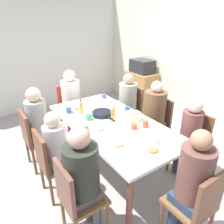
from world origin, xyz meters
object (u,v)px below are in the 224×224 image
object	(u,v)px
chair_4	(157,122)
plate_0	(119,145)
plate_4	(108,105)
cup_5	(127,109)
side_cabinet	(141,92)
chair_3	(131,108)
bottle_0	(113,112)
dining_table	(112,127)
person_3	(127,99)
chair_6	(34,137)
person_6	(38,121)
plate_3	(100,130)
chair_0	(197,204)
bottle_1	(81,107)
cup_3	(69,110)
serving_pan	(102,113)
cup_4	(89,117)
bowl_0	(133,116)
microwave	(142,66)
person_2	(83,174)
chair_2	(76,197)
cup_1	(104,96)
person_7	(57,147)
cup_0	(145,124)
person_5	(190,131)
plate_5	(78,109)
cup_6	(85,128)
plate_1	(153,151)
cup_7	(157,143)
plate_2	(89,100)
chair_5	(192,141)
chair_1	(70,106)
chair_7	(51,161)
cup_2	(134,126)
person_4	(154,111)
person_1	(71,96)

from	to	relation	value
chair_4	plate_0	xyz separation A→B (m)	(0.51, -1.14, 0.27)
chair_4	plate_4	size ratio (longest dim) A/B	3.67
cup_5	side_cabinet	size ratio (longest dim) A/B	0.13
chair_3	bottle_0	world-z (taller)	bottle_0
dining_table	person_3	bearing A→B (deg)	130.22
chair_6	person_6	world-z (taller)	person_6
plate_3	plate_4	world-z (taller)	same
cup_5	side_cabinet	bearing A→B (deg)	132.10
chair_0	bottle_1	xyz separation A→B (m)	(-1.87, -0.22, 0.36)
dining_table	cup_3	bearing A→B (deg)	-148.96
dining_table	chair_4	xyz separation A→B (m)	(0.00, 0.88, -0.18)
cup_3	serving_pan	bearing A→B (deg)	46.44
dining_table	cup_4	xyz separation A→B (m)	(-0.24, -0.22, 0.12)
chair_6	bowl_0	xyz separation A→B (m)	(0.77, 1.17, 0.32)
plate_4	bottle_1	world-z (taller)	bottle_1
side_cabinet	microwave	distance (m)	0.59
person_2	serving_pan	xyz separation A→B (m)	(-0.92, 0.80, 0.05)
chair_6	plate_4	xyz separation A→B (m)	(0.18, 1.15, 0.27)
chair_2	cup_1	xyz separation A→B (m)	(-1.49, 1.28, 0.30)
chair_6	cup_3	size ratio (longest dim) A/B	7.85
person_3	microwave	distance (m)	1.24
chair_3	cup_1	bearing A→B (deg)	-106.17
person_6	cup_4	xyz separation A→B (m)	(0.43, 0.57, 0.09)
person_7	plate_3	size ratio (longest dim) A/B	5.64
plate_0	cup_0	xyz separation A→B (m)	(-0.15, 0.53, 0.03)
person_5	person_6	distance (m)	2.08
plate_5	bowl_0	bearing A→B (deg)	33.10
chair_3	cup_6	distance (m)	1.49
plate_1	cup_5	xyz separation A→B (m)	(-0.94, 0.40, 0.03)
plate_3	side_cabinet	world-z (taller)	side_cabinet
plate_3	cup_7	distance (m)	0.74
plate_2	side_cabinet	distance (m)	1.77
chair_4	cup_0	distance (m)	0.77
dining_table	plate_5	world-z (taller)	plate_5
plate_1	dining_table	bearing A→B (deg)	177.88
chair_5	plate_3	bearing A→B (deg)	-116.48
cup_5	bottle_0	xyz separation A→B (m)	(0.05, -0.29, 0.05)
plate_3	cup_0	bearing A→B (deg)	64.31
chair_2	person_7	bearing A→B (deg)	172.03
chair_6	side_cabinet	size ratio (longest dim) A/B	1.00
chair_1	plate_3	distance (m)	1.54
dining_table	chair_7	bearing A→B (deg)	-90.00
cup_2	bottle_0	bearing A→B (deg)	-174.14
plate_3	serving_pan	distance (m)	0.44
chair_0	person_4	world-z (taller)	person_4
chair_1	plate_3	world-z (taller)	chair_1
cup_4	cup_6	size ratio (longest dim) A/B	1.00
person_1	bowl_0	xyz separation A→B (m)	(1.40, 0.28, 0.09)
bowl_0	cup_4	world-z (taller)	bowl_0
microwave	bottle_1	bearing A→B (deg)	-65.32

